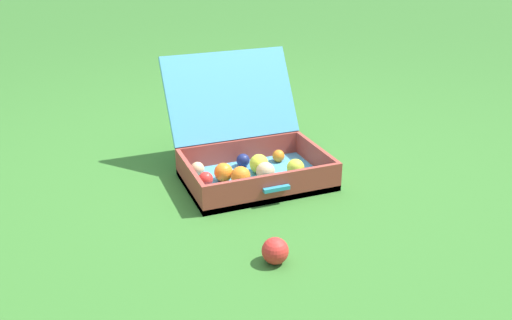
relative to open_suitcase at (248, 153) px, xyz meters
name	(u,v)px	position (x,y,z in m)	size (l,w,h in m)	color
ground_plane	(240,187)	(-0.07, -0.09, -0.11)	(16.00, 16.00, 0.00)	#336B28
open_suitcase	(248,153)	(0.00, 0.00, 0.00)	(0.60, 0.66, 0.49)	#4799C6
stray_ball_on_grass	(275,251)	(-0.16, -0.67, -0.06)	(0.09, 0.09, 0.09)	red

